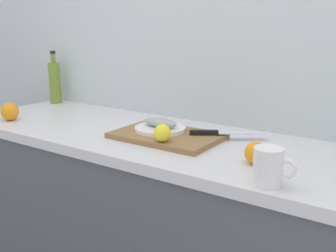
{
  "coord_description": "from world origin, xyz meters",
  "views": [
    {
      "loc": [
        0.86,
        -1.26,
        1.34
      ],
      "look_at": [
        0.0,
        -0.01,
        0.95
      ],
      "focal_mm": 43.28,
      "sensor_mm": 36.0,
      "label": 1
    }
  ],
  "objects_px": {
    "chef_knife": "(218,133)",
    "lemon_0": "(162,133)",
    "olive_oil_bottle": "(55,82)",
    "cutting_board": "(168,136)",
    "coffee_mug_1": "(269,167)",
    "fish_fillet": "(160,122)",
    "white_plate": "(160,129)",
    "orange_0": "(10,112)"
  },
  "relations": [
    {
      "from": "fish_fillet",
      "to": "olive_oil_bottle",
      "type": "bearing_deg",
      "value": 165.94
    },
    {
      "from": "lemon_0",
      "to": "olive_oil_bottle",
      "type": "relative_size",
      "value": 0.22
    },
    {
      "from": "chef_knife",
      "to": "coffee_mug_1",
      "type": "bearing_deg",
      "value": -77.97
    },
    {
      "from": "white_plate",
      "to": "lemon_0",
      "type": "xyz_separation_m",
      "value": [
        0.1,
        -0.12,
        0.02
      ]
    },
    {
      "from": "chef_knife",
      "to": "lemon_0",
      "type": "xyz_separation_m",
      "value": [
        -0.13,
        -0.19,
        0.02
      ]
    },
    {
      "from": "white_plate",
      "to": "cutting_board",
      "type": "bearing_deg",
      "value": -20.38
    },
    {
      "from": "fish_fillet",
      "to": "coffee_mug_1",
      "type": "relative_size",
      "value": 1.25
    },
    {
      "from": "olive_oil_bottle",
      "to": "coffee_mug_1",
      "type": "height_order",
      "value": "olive_oil_bottle"
    },
    {
      "from": "white_plate",
      "to": "coffee_mug_1",
      "type": "bearing_deg",
      "value": -24.5
    },
    {
      "from": "white_plate",
      "to": "fish_fillet",
      "type": "bearing_deg",
      "value": -90.0
    },
    {
      "from": "olive_oil_bottle",
      "to": "orange_0",
      "type": "relative_size",
      "value": 3.52
    },
    {
      "from": "chef_knife",
      "to": "orange_0",
      "type": "xyz_separation_m",
      "value": [
        -0.94,
        -0.25,
        0.01
      ]
    },
    {
      "from": "coffee_mug_1",
      "to": "orange_0",
      "type": "bearing_deg",
      "value": 176.98
    },
    {
      "from": "cutting_board",
      "to": "coffee_mug_1",
      "type": "relative_size",
      "value": 3.33
    },
    {
      "from": "coffee_mug_1",
      "to": "orange_0",
      "type": "xyz_separation_m",
      "value": [
        -1.26,
        0.07,
        -0.01
      ]
    },
    {
      "from": "cutting_board",
      "to": "chef_knife",
      "type": "height_order",
      "value": "chef_knife"
    },
    {
      "from": "chef_knife",
      "to": "olive_oil_bottle",
      "type": "distance_m",
      "value": 1.1
    },
    {
      "from": "cutting_board",
      "to": "chef_knife",
      "type": "bearing_deg",
      "value": 27.92
    },
    {
      "from": "chef_knife",
      "to": "cutting_board",
      "type": "bearing_deg",
      "value": 174.62
    },
    {
      "from": "cutting_board",
      "to": "lemon_0",
      "type": "xyz_separation_m",
      "value": [
        0.04,
        -0.1,
        0.04
      ]
    },
    {
      "from": "cutting_board",
      "to": "white_plate",
      "type": "bearing_deg",
      "value": 159.62
    },
    {
      "from": "white_plate",
      "to": "orange_0",
      "type": "relative_size",
      "value": 2.49
    },
    {
      "from": "coffee_mug_1",
      "to": "white_plate",
      "type": "bearing_deg",
      "value": 155.5
    },
    {
      "from": "cutting_board",
      "to": "chef_knife",
      "type": "distance_m",
      "value": 0.19
    },
    {
      "from": "fish_fillet",
      "to": "olive_oil_bottle",
      "type": "xyz_separation_m",
      "value": [
        -0.87,
        0.22,
        0.07
      ]
    },
    {
      "from": "coffee_mug_1",
      "to": "chef_knife",
      "type": "bearing_deg",
      "value": 135.33
    },
    {
      "from": "coffee_mug_1",
      "to": "orange_0",
      "type": "relative_size",
      "value": 1.49
    },
    {
      "from": "orange_0",
      "to": "white_plate",
      "type": "bearing_deg",
      "value": 14.07
    },
    {
      "from": "white_plate",
      "to": "lemon_0",
      "type": "height_order",
      "value": "lemon_0"
    },
    {
      "from": "fish_fillet",
      "to": "lemon_0",
      "type": "bearing_deg",
      "value": -51.65
    },
    {
      "from": "cutting_board",
      "to": "coffee_mug_1",
      "type": "distance_m",
      "value": 0.54
    },
    {
      "from": "cutting_board",
      "to": "coffee_mug_1",
      "type": "bearing_deg",
      "value": -24.91
    },
    {
      "from": "white_plate",
      "to": "fish_fillet",
      "type": "distance_m",
      "value": 0.03
    },
    {
      "from": "white_plate",
      "to": "chef_knife",
      "type": "relative_size",
      "value": 0.79
    },
    {
      "from": "lemon_0",
      "to": "coffee_mug_1",
      "type": "distance_m",
      "value": 0.46
    },
    {
      "from": "lemon_0",
      "to": "orange_0",
      "type": "distance_m",
      "value": 0.82
    },
    {
      "from": "fish_fillet",
      "to": "chef_knife",
      "type": "xyz_separation_m",
      "value": [
        0.22,
        0.07,
        -0.02
      ]
    },
    {
      "from": "white_plate",
      "to": "olive_oil_bottle",
      "type": "relative_size",
      "value": 0.71
    },
    {
      "from": "chef_knife",
      "to": "white_plate",
      "type": "bearing_deg",
      "value": 164.58
    },
    {
      "from": "cutting_board",
      "to": "fish_fillet",
      "type": "xyz_separation_m",
      "value": [
        -0.05,
        0.02,
        0.04
      ]
    },
    {
      "from": "white_plate",
      "to": "olive_oil_bottle",
      "type": "bearing_deg",
      "value": 165.94
    },
    {
      "from": "coffee_mug_1",
      "to": "olive_oil_bottle",
      "type": "bearing_deg",
      "value": 161.77
    }
  ]
}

